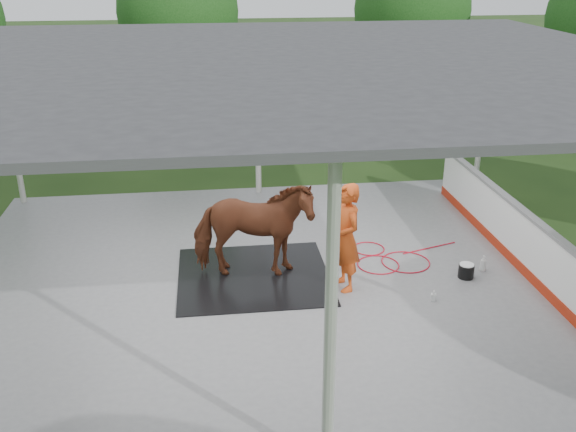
{
  "coord_description": "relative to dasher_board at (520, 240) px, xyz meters",
  "views": [
    {
      "loc": [
        -1.19,
        -10.43,
        5.68
      ],
      "look_at": [
        0.12,
        -0.17,
        1.38
      ],
      "focal_mm": 40.0,
      "sensor_mm": 36.0,
      "label": 1
    }
  ],
  "objects": [
    {
      "name": "rubber_mat",
      "position": [
        -5.08,
        0.18,
        -0.53
      ],
      "size": [
        2.79,
        2.62,
        0.02
      ],
      "primitive_type": "cube",
      "color": "black",
      "rests_on": "concrete_slab"
    },
    {
      "name": "hose_coil",
      "position": [
        -2.39,
        0.51,
        -0.53
      ],
      "size": [
        2.26,
        1.48,
        0.02
      ],
      "color": "red",
      "rests_on": "concrete_slab"
    },
    {
      "name": "concrete_slab",
      "position": [
        -4.6,
        0.0,
        -0.57
      ],
      "size": [
        12.0,
        10.0,
        0.05
      ],
      "primitive_type": "cube",
      "color": "slate",
      "rests_on": "ground"
    },
    {
      "name": "handler",
      "position": [
        -3.49,
        -0.44,
        0.44
      ],
      "size": [
        0.62,
        0.81,
        1.97
      ],
      "primitive_type": "imported",
      "rotation": [
        0.0,
        0.0,
        -1.35
      ],
      "color": "#D04716",
      "rests_on": "concrete_slab"
    },
    {
      "name": "tree_belt",
      "position": [
        -4.3,
        0.9,
        3.2
      ],
      "size": [
        28.0,
        28.0,
        5.8
      ],
      "color": "#382314",
      "rests_on": "ground"
    },
    {
      "name": "wash_bucket",
      "position": [
        -1.17,
        -0.36,
        -0.4
      ],
      "size": [
        0.29,
        0.29,
        0.27
      ],
      "color": "black",
      "rests_on": "concrete_slab"
    },
    {
      "name": "ground",
      "position": [
        -4.6,
        0.0,
        -0.59
      ],
      "size": [
        100.0,
        100.0,
        0.0
      ],
      "primitive_type": "plane",
      "color": "#1E3814"
    },
    {
      "name": "dasher_board",
      "position": [
        0.0,
        0.0,
        0.0
      ],
      "size": [
        0.16,
        8.0,
        1.15
      ],
      "color": "#A5230D",
      "rests_on": "concrete_slab"
    },
    {
      "name": "pavilion_structure",
      "position": [
        -4.6,
        -0.0,
        3.37
      ],
      "size": [
        12.6,
        10.6,
        4.05
      ],
      "color": "beige",
      "rests_on": "ground"
    },
    {
      "name": "horse",
      "position": [
        -5.08,
        0.18,
        0.41
      ],
      "size": [
        2.29,
        1.21,
        1.86
      ],
      "primitive_type": "imported",
      "rotation": [
        0.0,
        0.0,
        1.47
      ],
      "color": "brown",
      "rests_on": "rubber_mat"
    },
    {
      "name": "soap_bottle_a",
      "position": [
        -0.75,
        -0.15,
        -0.38
      ],
      "size": [
        0.13,
        0.13,
        0.32
      ],
      "primitive_type": "imported",
      "rotation": [
        0.0,
        0.0,
        -0.06
      ],
      "color": "silver",
      "rests_on": "concrete_slab"
    },
    {
      "name": "soap_bottle_b",
      "position": [
        -2.05,
        -1.1,
        -0.45
      ],
      "size": [
        0.11,
        0.11,
        0.19
      ],
      "primitive_type": "imported",
      "rotation": [
        0.0,
        0.0,
        -0.33
      ],
      "color": "#338CD8",
      "rests_on": "concrete_slab"
    }
  ]
}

